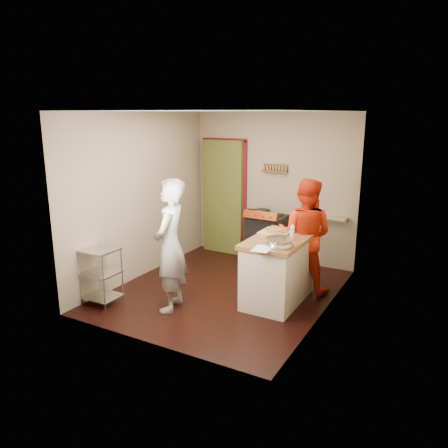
% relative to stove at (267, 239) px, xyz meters
% --- Properties ---
extents(floor, '(3.50, 3.50, 0.00)m').
position_rel_stove_xyz_m(floor, '(-0.05, -1.42, -0.45)').
color(floor, black).
rests_on(floor, ground).
extents(back_wall, '(3.00, 0.44, 2.60)m').
position_rel_stove_xyz_m(back_wall, '(-0.69, 0.36, 0.68)').
color(back_wall, gray).
rests_on(back_wall, ground).
extents(left_wall, '(0.04, 3.50, 2.60)m').
position_rel_stove_xyz_m(left_wall, '(-1.55, -1.42, 0.85)').
color(left_wall, gray).
rests_on(left_wall, ground).
extents(right_wall, '(0.04, 3.50, 2.60)m').
position_rel_stove_xyz_m(right_wall, '(1.45, -1.42, 0.85)').
color(right_wall, gray).
rests_on(right_wall, ground).
extents(ceiling, '(3.00, 3.50, 0.02)m').
position_rel_stove_xyz_m(ceiling, '(-0.05, -1.42, 2.16)').
color(ceiling, white).
rests_on(ceiling, back_wall).
extents(stove, '(0.60, 0.63, 1.00)m').
position_rel_stove_xyz_m(stove, '(0.00, 0.00, 0.00)').
color(stove, black).
rests_on(stove, ground).
extents(wire_shelving, '(0.48, 0.40, 0.80)m').
position_rel_stove_xyz_m(wire_shelving, '(-1.33, -2.62, -0.01)').
color(wire_shelving, silver).
rests_on(wire_shelving, ground).
extents(island, '(0.72, 1.33, 1.23)m').
position_rel_stove_xyz_m(island, '(0.78, -1.36, 0.04)').
color(island, beige).
rests_on(island, ground).
extents(person_stripe, '(0.59, 0.74, 1.77)m').
position_rel_stove_xyz_m(person_stripe, '(-0.38, -2.29, 0.44)').
color(person_stripe, '#A09FA4').
rests_on(person_stripe, ground).
extents(person_red, '(0.86, 0.69, 1.68)m').
position_rel_stove_xyz_m(person_red, '(0.95, -0.81, 0.39)').
color(person_red, red).
rests_on(person_red, ground).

